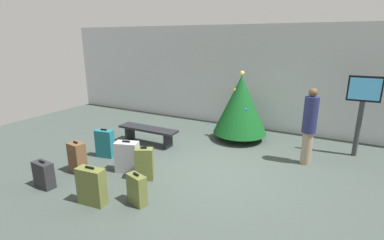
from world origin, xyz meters
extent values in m
plane|color=#38423D|center=(0.00, 0.00, 0.00)|extent=(16.00, 16.00, 0.00)
cube|color=#B7BCC1|center=(0.00, 3.65, 1.67)|extent=(16.00, 0.20, 3.34)
cylinder|color=#4C3319|center=(-0.26, 2.21, 0.11)|extent=(0.12, 0.12, 0.21)
cone|color=#0F4719|center=(-0.26, 2.21, 1.06)|extent=(1.56, 1.56, 1.70)
sphere|color=#F2D84C|center=(-0.26, 2.21, 1.98)|extent=(0.12, 0.12, 0.12)
sphere|color=yellow|center=(-0.35, 2.68, 0.82)|extent=(0.08, 0.08, 0.08)
sphere|color=yellow|center=(-0.41, 2.11, 1.50)|extent=(0.08, 0.08, 0.08)
sphere|color=blue|center=(-0.01, 1.90, 1.01)|extent=(0.08, 0.08, 0.08)
cylinder|color=#333338|center=(2.77, 2.43, 0.71)|extent=(0.12, 0.12, 1.43)
cube|color=black|center=(2.77, 2.43, 1.74)|extent=(0.75, 0.12, 0.62)
cube|color=#4CB2F2|center=(2.77, 2.38, 1.74)|extent=(0.67, 0.04, 0.53)
cube|color=black|center=(-2.42, 0.61, 0.45)|extent=(1.78, 0.44, 0.06)
cube|color=black|center=(-3.09, 0.61, 0.21)|extent=(0.08, 0.35, 0.42)
cube|color=black|center=(-1.75, 0.61, 0.21)|extent=(0.08, 0.35, 0.42)
cylinder|color=gray|center=(1.72, 1.31, 0.40)|extent=(0.24, 0.24, 0.79)
cylinder|color=#1E234C|center=(1.72, 1.31, 1.22)|extent=(0.36, 0.36, 0.85)
sphere|color=brown|center=(1.72, 1.31, 1.74)|extent=(0.19, 0.19, 0.19)
cube|color=#59602D|center=(-1.20, -1.16, 0.35)|extent=(0.43, 0.36, 0.70)
cube|color=black|center=(-1.20, -1.16, 0.72)|extent=(0.13, 0.09, 0.04)
cube|color=brown|center=(-2.74, -1.59, 0.35)|extent=(0.38, 0.29, 0.69)
cube|color=black|center=(-2.74, -1.59, 0.71)|extent=(0.13, 0.04, 0.04)
cube|color=#232326|center=(-2.79, -2.39, 0.27)|extent=(0.47, 0.25, 0.54)
cube|color=black|center=(-2.79, -2.39, 0.56)|extent=(0.16, 0.04, 0.04)
cube|color=#59602D|center=(-1.46, -2.38, 0.35)|extent=(0.54, 0.28, 0.70)
cube|color=black|center=(-1.46, -2.38, 0.72)|extent=(0.18, 0.05, 0.04)
cube|color=#9EA0A5|center=(-1.77, -1.04, 0.35)|extent=(0.57, 0.42, 0.70)
cube|color=black|center=(-1.77, -1.04, 0.72)|extent=(0.18, 0.08, 0.04)
cube|color=#19606B|center=(-2.83, -0.65, 0.35)|extent=(0.48, 0.29, 0.70)
cube|color=black|center=(-2.83, -0.65, 0.72)|extent=(0.16, 0.06, 0.04)
cube|color=#59602D|center=(-0.74, -1.99, 0.28)|extent=(0.43, 0.29, 0.57)
cube|color=black|center=(-0.74, -1.99, 0.59)|extent=(0.14, 0.07, 0.04)
camera|label=1|loc=(2.32, -5.61, 2.92)|focal=26.85mm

